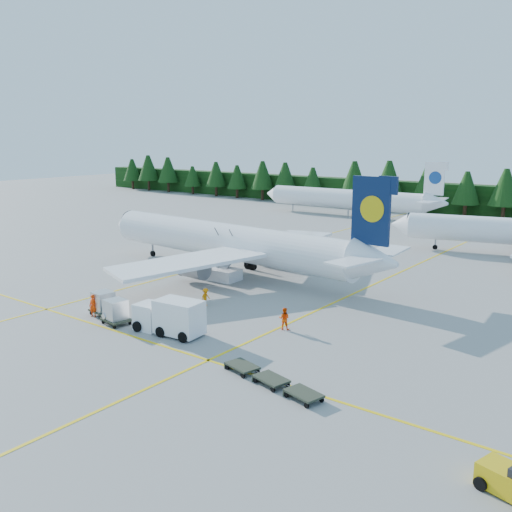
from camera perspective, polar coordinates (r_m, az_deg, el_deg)
The scene contains 14 objects.
ground at distance 49.32m, azimuth -5.31°, elevation -6.62°, with size 320.00×320.00×0.00m, color gray.
taxi_stripe_a at distance 72.73m, azimuth -2.78°, elevation -0.47°, with size 0.25×120.00×0.01m, color yellow.
taxi_stripe_b at distance 62.09m, azimuth 11.51°, elevation -2.89°, with size 0.25×120.00×0.01m, color yellow.
taxi_stripe_cross at distance 45.36m, azimuth -10.50°, elevation -8.46°, with size 80.00×0.25×0.01m, color yellow.
treeline_hedge at distance 121.18m, azimuth 22.01°, elevation 5.13°, with size 220.00×4.00×6.00m, color black.
airliner_navy at distance 66.67m, azimuth -3.57°, elevation 1.53°, with size 41.28×33.89×12.00m.
airliner_far_left at distance 114.67m, azimuth 8.46°, elevation 5.75°, with size 37.76×5.04×10.98m.
airstairs at distance 63.67m, azimuth -3.52°, elevation -1.43°, with size 4.86×6.60×4.31m.
service_truck at distance 46.66m, azimuth -8.74°, elevation -5.96°, with size 6.19×2.77×2.90m.
dolly_train at distance 37.36m, azimuth 1.54°, elevation -12.16°, with size 8.15×2.96×0.13m.
uld_pair at distance 51.07m, azimuth -14.46°, elevation -4.88°, with size 5.44×3.05×1.80m.
crew_a at distance 52.24m, azimuth -15.99°, elevation -4.82°, with size 0.74×0.48×2.02m, color #E93404.
crew_b at distance 47.18m, azimuth 2.83°, elevation -6.27°, with size 0.91×0.71×1.87m, color #F74705.
crew_c at distance 53.72m, azimuth -5.06°, elevation -4.11°, with size 0.70×0.47×1.68m, color orange.
Camera 1 is at (31.84, -34.23, 15.73)m, focal length 40.00 mm.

